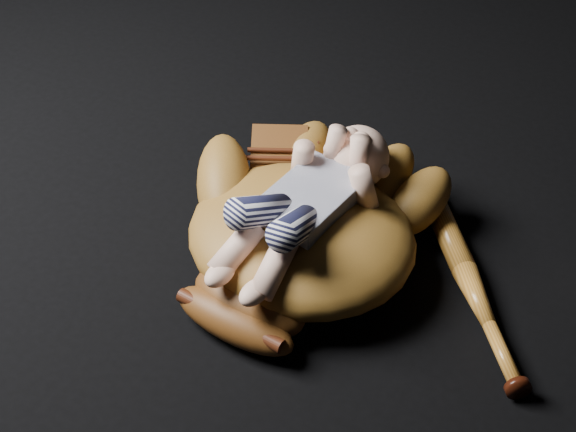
{
  "coord_description": "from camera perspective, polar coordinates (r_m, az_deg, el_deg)",
  "views": [
    {
      "loc": [
        0.48,
        -0.92,
        0.99
      ],
      "look_at": [
        -0.01,
        0.0,
        0.09
      ],
      "focal_mm": 55.0,
      "sensor_mm": 36.0,
      "label": 1
    }
  ],
  "objects": [
    {
      "name": "baseball_glove",
      "position": [
        1.37,
        0.88,
        -0.77
      ],
      "size": [
        0.5,
        0.56,
        0.16
      ],
      "primitive_type": null,
      "rotation": [
        0.0,
        0.0,
        -0.1
      ],
      "color": "brown",
      "rests_on": "ground"
    },
    {
      "name": "newborn_baby",
      "position": [
        1.32,
        0.73,
        0.73
      ],
      "size": [
        0.23,
        0.41,
        0.16
      ],
      "primitive_type": null,
      "rotation": [
        0.0,
        0.0,
        -0.14
      ],
      "color": "beige",
      "rests_on": "baseball_glove"
    },
    {
      "name": "baseball_bat",
      "position": [
        1.4,
        11.67,
        -4.17
      ],
      "size": [
        0.3,
        0.37,
        0.04
      ],
      "primitive_type": null,
      "rotation": [
        0.0,
        0.0,
        0.65
      ],
      "color": "#A66620",
      "rests_on": "ground"
    }
  ]
}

